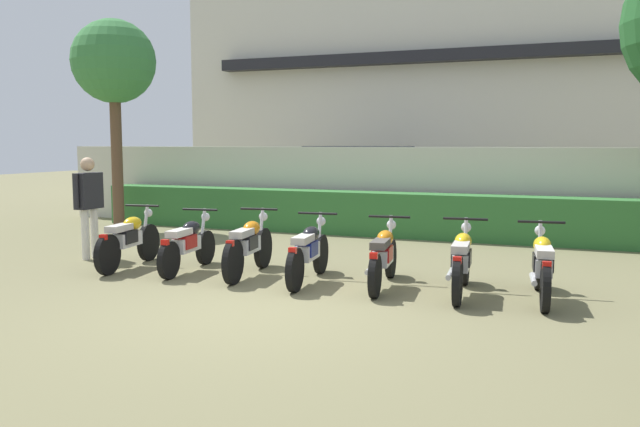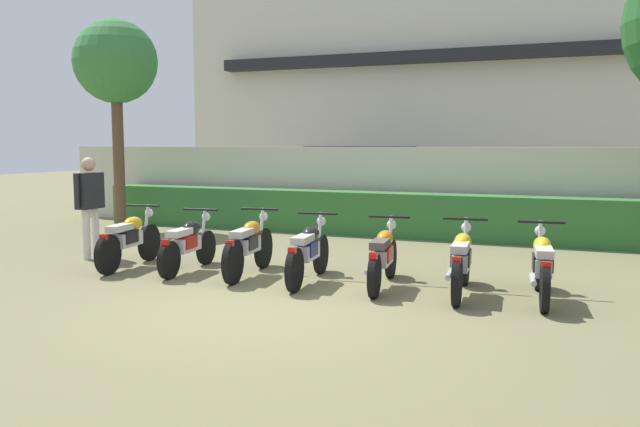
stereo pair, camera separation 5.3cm
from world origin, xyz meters
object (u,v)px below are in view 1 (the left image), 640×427
(motorcycle_in_row_3, at_px, (308,251))
(motorcycle_in_row_2, at_px, (249,245))
(parked_car, at_px, (364,181))
(motorcycle_in_row_6, at_px, (542,265))
(tree_near_inspector, at_px, (114,64))
(motorcycle_in_row_4, at_px, (383,256))
(motorcycle_in_row_0, at_px, (128,239))
(motorcycle_in_row_1, at_px, (188,244))
(motorcycle_in_row_5, at_px, (462,261))
(inspector_person, at_px, (89,198))

(motorcycle_in_row_3, bearing_deg, motorcycle_in_row_2, 78.36)
(parked_car, height_order, motorcycle_in_row_6, parked_car)
(parked_car, distance_m, tree_near_inspector, 7.16)
(parked_car, xyz_separation_m, motorcycle_in_row_6, (5.15, -8.68, -0.49))
(tree_near_inspector, bearing_deg, parked_car, 47.36)
(motorcycle_in_row_4, bearing_deg, motorcycle_in_row_0, 84.97)
(motorcycle_in_row_0, height_order, motorcycle_in_row_1, motorcycle_in_row_0)
(motorcycle_in_row_3, bearing_deg, tree_near_inspector, 52.27)
(parked_car, xyz_separation_m, motorcycle_in_row_2, (0.99, -8.67, -0.48))
(motorcycle_in_row_4, relative_size, motorcycle_in_row_5, 1.00)
(motorcycle_in_row_2, bearing_deg, motorcycle_in_row_0, 86.35)
(motorcycle_in_row_1, distance_m, motorcycle_in_row_3, 2.04)
(motorcycle_in_row_0, xyz_separation_m, motorcycle_in_row_3, (3.09, 0.04, -0.01))
(parked_car, distance_m, motorcycle_in_row_3, 9.00)
(tree_near_inspector, xyz_separation_m, motorcycle_in_row_0, (3.36, -3.96, -3.31))
(motorcycle_in_row_2, relative_size, motorcycle_in_row_3, 1.00)
(motorcycle_in_row_2, height_order, motorcycle_in_row_5, motorcycle_in_row_2)
(motorcycle_in_row_0, height_order, motorcycle_in_row_3, motorcycle_in_row_0)
(parked_car, distance_m, motorcycle_in_row_6, 10.10)
(motorcycle_in_row_0, distance_m, motorcycle_in_row_2, 2.09)
(motorcycle_in_row_1, xyz_separation_m, motorcycle_in_row_5, (4.20, -0.01, 0.02))
(motorcycle_in_row_2, xyz_separation_m, inspector_person, (-3.21, 0.29, 0.58))
(motorcycle_in_row_1, xyz_separation_m, motorcycle_in_row_6, (5.19, 0.05, 0.01))
(motorcycle_in_row_3, bearing_deg, motorcycle_in_row_5, -95.90)
(motorcycle_in_row_3, relative_size, motorcycle_in_row_4, 1.01)
(parked_car, bearing_deg, motorcycle_in_row_2, -82.55)
(motorcycle_in_row_3, bearing_deg, motorcycle_in_row_1, 82.66)
(inspector_person, bearing_deg, motorcycle_in_row_3, -5.19)
(motorcycle_in_row_0, xyz_separation_m, motorcycle_in_row_5, (5.25, 0.06, -0.00))
(motorcycle_in_row_3, xyz_separation_m, motorcycle_in_row_6, (3.16, 0.09, 0.00))
(motorcycle_in_row_0, height_order, inspector_person, inspector_person)
(motorcycle_in_row_2, xyz_separation_m, motorcycle_in_row_4, (2.09, -0.01, -0.02))
(motorcycle_in_row_2, relative_size, inspector_person, 1.10)
(motorcycle_in_row_2, distance_m, motorcycle_in_row_3, 1.01)
(parked_car, height_order, motorcycle_in_row_4, parked_car)
(motorcycle_in_row_1, height_order, motorcycle_in_row_3, motorcycle_in_row_3)
(motorcycle_in_row_0, bearing_deg, motorcycle_in_row_3, -97.02)
(motorcycle_in_row_1, relative_size, motorcycle_in_row_4, 0.94)
(motorcycle_in_row_4, height_order, motorcycle_in_row_6, motorcycle_in_row_6)
(motorcycle_in_row_3, distance_m, motorcycle_in_row_6, 3.16)
(motorcycle_in_row_1, height_order, inspector_person, inspector_person)
(motorcycle_in_row_1, distance_m, motorcycle_in_row_5, 4.20)
(motorcycle_in_row_0, distance_m, motorcycle_in_row_6, 6.25)
(parked_car, height_order, motorcycle_in_row_5, parked_car)
(motorcycle_in_row_1, xyz_separation_m, motorcycle_in_row_3, (2.04, -0.03, 0.01))
(motorcycle_in_row_3, bearing_deg, motorcycle_in_row_4, -91.99)
(motorcycle_in_row_2, distance_m, motorcycle_in_row_6, 4.17)
(motorcycle_in_row_1, bearing_deg, motorcycle_in_row_3, -96.87)
(motorcycle_in_row_1, distance_m, motorcycle_in_row_6, 5.19)
(motorcycle_in_row_5, xyz_separation_m, inspector_person, (-6.38, 0.36, 0.59))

